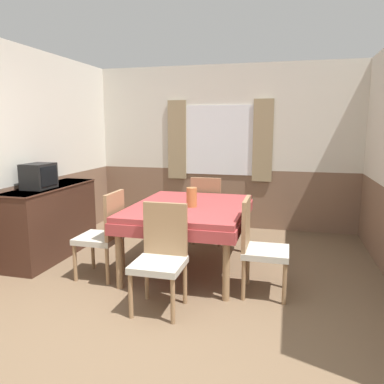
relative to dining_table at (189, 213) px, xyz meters
The scene contains 11 objects.
ground_plane 1.83m from the dining_table, 87.93° to the right, with size 16.00×16.00×0.00m, color brown.
wall_back 2.07m from the dining_table, 88.35° to the left, with size 4.60×0.09×2.60m.
wall_left 2.16m from the dining_table, behind, with size 0.05×4.04×2.60m.
dining_table is the anchor object (origin of this frame).
chair_left_near 0.97m from the dining_table, 149.80° to the right, with size 0.44×0.44×0.95m.
chair_right_near 0.97m from the dining_table, 30.20° to the right, with size 0.44×0.44×0.95m.
chair_head_window 1.01m from the dining_table, 90.00° to the left, with size 0.44×0.44×0.95m.
chair_head_near 1.01m from the dining_table, 90.00° to the right, with size 0.44×0.44×0.95m.
sideboard 1.81m from the dining_table, behind, with size 0.46×1.46×0.91m.
tv 1.86m from the dining_table, behind, with size 0.29×0.37×0.30m.
vase 0.24m from the dining_table, 61.76° to the right, with size 0.12×0.12×0.22m.
Camera 1 is at (1.01, -2.34, 1.64)m, focal length 35.00 mm.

